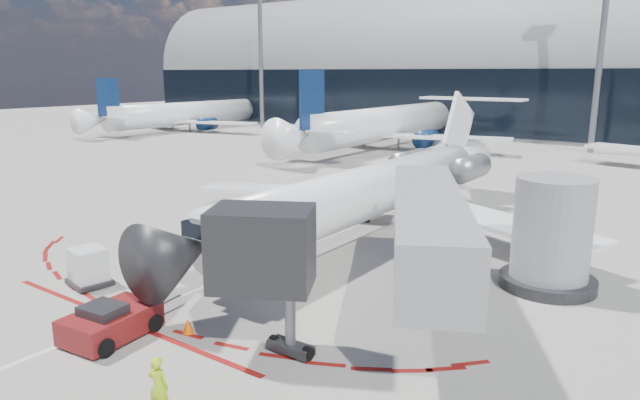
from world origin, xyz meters
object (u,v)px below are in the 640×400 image
Objects in this scene: pushback_tug at (111,322)px; regional_jet at (379,188)px; uld_container at (88,267)px; ramp_worker at (159,386)px.

regional_jet is at bearing 81.44° from pushback_tug.
regional_jet is 15.34× the size of uld_container.
ramp_worker is 0.86× the size of uld_container.
ramp_worker is (5.12, -2.06, 0.29)m from pushback_tug.
pushback_tug is at bearing -34.36° from ramp_worker.
regional_jet is 17.86× the size of ramp_worker.
regional_jet is 6.10× the size of pushback_tug.
uld_container is (-10.26, 4.55, -0.05)m from ramp_worker.
pushback_tug is 5.53m from ramp_worker.
uld_container reaches higher than pushback_tug.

